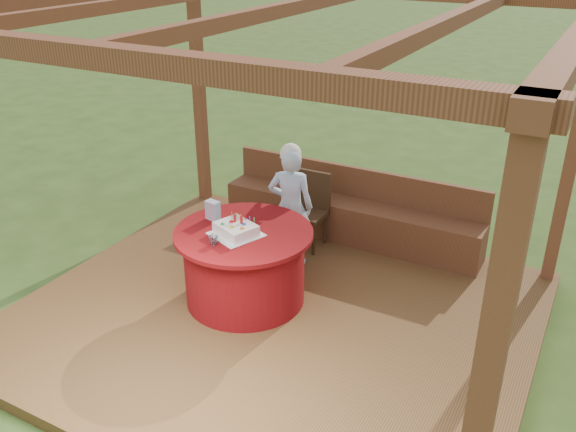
# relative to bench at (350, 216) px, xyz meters

# --- Properties ---
(ground) EXTENTS (60.00, 60.00, 0.00)m
(ground) POSITION_rel_bench_xyz_m (0.00, -1.72, -0.38)
(ground) COLOR #2C4818
(ground) RESTS_ON ground
(deck) EXTENTS (4.50, 4.00, 0.12)m
(deck) POSITION_rel_bench_xyz_m (0.00, -1.72, -0.32)
(deck) COLOR brown
(deck) RESTS_ON ground
(pergola) EXTENTS (4.50, 4.00, 2.72)m
(pergola) POSITION_rel_bench_xyz_m (0.00, -1.72, 2.02)
(pergola) COLOR brown
(pergola) RESTS_ON deck
(bench) EXTENTS (3.00, 0.42, 0.80)m
(bench) POSITION_rel_bench_xyz_m (0.00, 0.00, 0.00)
(bench) COLOR brown
(bench) RESTS_ON deck
(table) EXTENTS (1.28, 1.28, 0.73)m
(table) POSITION_rel_bench_xyz_m (-0.36, -1.66, 0.10)
(table) COLOR maroon
(table) RESTS_ON deck
(chair) EXTENTS (0.39, 0.39, 0.83)m
(chair) POSITION_rel_bench_xyz_m (-0.33, -0.35, 0.18)
(chair) COLOR #352010
(chair) RESTS_ON deck
(elderly_woman) EXTENTS (0.54, 0.44, 1.32)m
(elderly_woman) POSITION_rel_bench_xyz_m (-0.33, -0.82, 0.40)
(elderly_woman) COLOR #97BFE0
(elderly_woman) RESTS_ON deck
(birthday_cake) EXTENTS (0.52, 0.52, 0.18)m
(birthday_cake) POSITION_rel_bench_xyz_m (-0.38, -1.75, 0.52)
(birthday_cake) COLOR white
(birthday_cake) RESTS_ON table
(gift_bag) EXTENTS (0.14, 0.10, 0.18)m
(gift_bag) POSITION_rel_bench_xyz_m (-0.74, -1.58, 0.55)
(gift_bag) COLOR #E392CB
(gift_bag) RESTS_ON table
(drinking_glass) EXTENTS (0.10, 0.10, 0.08)m
(drinking_glass) POSITION_rel_bench_xyz_m (-0.45, -2.01, 0.50)
(drinking_glass) COLOR white
(drinking_glass) RESTS_ON table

